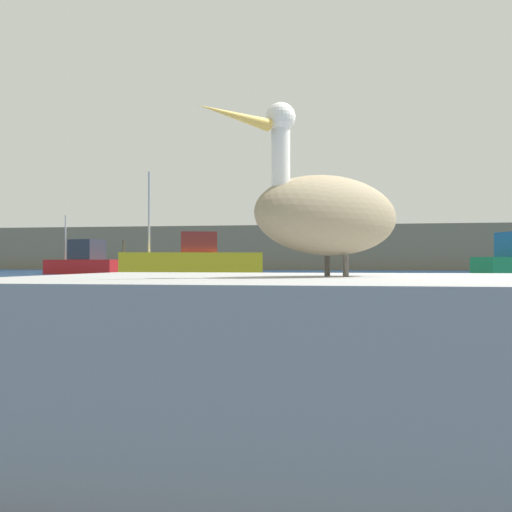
{
  "coord_description": "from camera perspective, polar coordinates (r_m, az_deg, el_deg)",
  "views": [
    {
      "loc": [
        -0.95,
        -3.57,
        0.94
      ],
      "look_at": [
        -4.95,
        20.54,
        1.2
      ],
      "focal_mm": 41.12,
      "sensor_mm": 36.0,
      "label": 1
    }
  ],
  "objects": [
    {
      "name": "hillside_backdrop",
      "position": [
        79.25,
        10.09,
        0.69
      ],
      "size": [
        140.0,
        17.97,
        5.47
      ],
      "primitive_type": "cube",
      "color": "#7F755B",
      "rests_on": "ground"
    },
    {
      "name": "fishing_boat_red",
      "position": [
        49.24,
        -16.27,
        -0.53
      ],
      "size": [
        7.09,
        3.91,
        4.81
      ],
      "rotation": [
        0.0,
        0.0,
        2.88
      ],
      "color": "red",
      "rests_on": "ground"
    },
    {
      "name": "fishing_boat_yellow",
      "position": [
        32.32,
        -6.23,
        -0.66
      ],
      "size": [
        7.93,
        4.26,
        5.88
      ],
      "rotation": [
        0.0,
        0.0,
        3.43
      ],
      "color": "yellow",
      "rests_on": "ground"
    },
    {
      "name": "pier_dock",
      "position": [
        3.04,
        7.21,
        -10.21
      ],
      "size": [
        3.22,
        2.29,
        0.86
      ],
      "primitive_type": "cube",
      "color": "#989898",
      "rests_on": "ground"
    },
    {
      "name": "pelican",
      "position": [
        2.99,
        6.94,
        4.25
      ],
      "size": [
        1.02,
        1.04,
        0.84
      ],
      "rotation": [
        0.0,
        0.0,
        -2.34
      ],
      "color": "gray",
      "rests_on": "pier_dock"
    }
  ]
}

